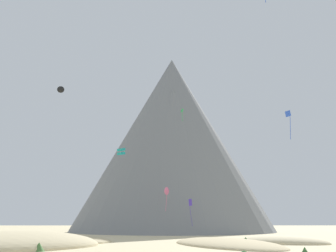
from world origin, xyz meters
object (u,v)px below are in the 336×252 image
object	(u,v)px
kite_green_mid	(184,112)
bush_low_patch	(248,241)
bush_near_left	(41,247)
kite_blue_mid	(291,118)
kite_black_high	(63,89)
kite_rainbow_low	(169,191)
kite_teal_mid	(123,152)
rock_massif	(174,145)
kite_indigo_low	(192,206)

from	to	relation	value
kite_green_mid	bush_low_patch	bearing A→B (deg)	39.72
bush_near_left	kite_blue_mid	size ratio (longest dim) A/B	0.26
kite_black_high	kite_rainbow_low	xyz separation A→B (m)	(24.12, 4.41, -22.57)
kite_teal_mid	kite_rainbow_low	distance (m)	14.11
bush_near_left	bush_low_patch	xyz separation A→B (m)	(25.17, 12.85, -0.00)
kite_black_high	kite_green_mid	xyz separation A→B (m)	(27.16, -8.97, -7.97)
rock_massif	kite_black_high	xyz separation A→B (m)	(-25.62, -30.72, 6.96)
kite_black_high	kite_rainbow_low	bearing A→B (deg)	-3.27
kite_black_high	kite_rainbow_low	distance (m)	33.33
kite_blue_mid	kite_teal_mid	size ratio (longest dim) A/B	2.53
bush_near_left	kite_green_mid	world-z (taller)	kite_green_mid
rock_massif	kite_black_high	bearing A→B (deg)	-129.83
kite_indigo_low	kite_teal_mid	distance (m)	20.24
rock_massif	kite_black_high	world-z (taller)	rock_massif
kite_indigo_low	kite_green_mid	world-z (taller)	kite_green_mid
rock_massif	kite_indigo_low	bearing A→B (deg)	-82.08
kite_rainbow_low	bush_low_patch	bearing A→B (deg)	-123.33
kite_blue_mid	kite_teal_mid	xyz separation A→B (m)	(-31.50, 24.37, -1.60)
rock_massif	kite_green_mid	world-z (taller)	rock_massif
kite_teal_mid	kite_green_mid	world-z (taller)	kite_green_mid
kite_green_mid	kite_teal_mid	bearing A→B (deg)	-123.14
bush_near_left	kite_indigo_low	size ratio (longest dim) A/B	0.22
bush_near_left	kite_black_high	bearing A→B (deg)	104.93
bush_low_patch	kite_indigo_low	distance (m)	30.73
kite_indigo_low	kite_black_high	size ratio (longest dim) A/B	3.61
bush_near_left	kite_black_high	xyz separation A→B (m)	(-10.22, 38.32, 31.60)
kite_rainbow_low	bush_near_left	bearing A→B (deg)	-162.01
bush_low_patch	kite_black_high	world-z (taller)	kite_black_high
kite_indigo_low	rock_massif	bearing A→B (deg)	-28.97
bush_near_left	rock_massif	bearing A→B (deg)	77.42
kite_black_high	kite_green_mid	size ratio (longest dim) A/B	0.63
bush_low_patch	kite_teal_mid	distance (m)	42.01
bush_near_left	kite_green_mid	size ratio (longest dim) A/B	0.51
kite_green_mid	kite_blue_mid	bearing A→B (deg)	73.88
kite_teal_mid	kite_blue_mid	bearing A→B (deg)	177.74
kite_indigo_low	kite_black_high	bearing A→B (deg)	61.09
bush_low_patch	rock_massif	world-z (taller)	rock_massif
kite_teal_mid	kite_rainbow_low	size ratio (longest dim) A/B	0.38
bush_low_patch	kite_black_high	xyz separation A→B (m)	(-35.39, 25.47, 31.61)
kite_blue_mid	kite_indigo_low	xyz separation A→B (m)	(-15.65, 23.09, -14.12)
bush_low_patch	kite_green_mid	world-z (taller)	kite_green_mid
kite_blue_mid	kite_green_mid	distance (m)	20.79
bush_near_left	kite_indigo_low	distance (m)	46.89
bush_low_patch	rock_massif	bearing A→B (deg)	99.86
kite_green_mid	bush_near_left	bearing A→B (deg)	-16.76
rock_massif	kite_rainbow_low	bearing A→B (deg)	-93.26
kite_green_mid	kite_rainbow_low	xyz separation A→B (m)	(-3.04, 13.37, -14.60)
bush_low_patch	kite_blue_mid	bearing A→B (deg)	34.09
bush_near_left	kite_blue_mid	distance (m)	44.45
bush_near_left	rock_massif	size ratio (longest dim) A/B	0.02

